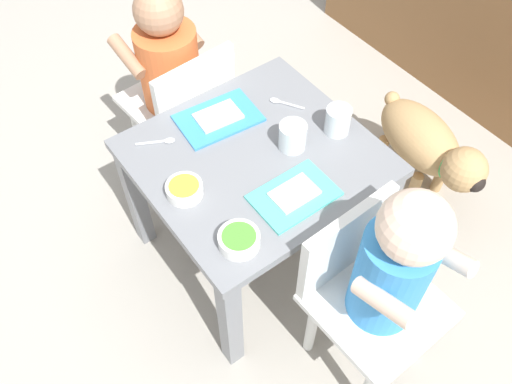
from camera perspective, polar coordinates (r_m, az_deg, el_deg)
ground_plane at (r=1.69m, az=0.00°, el=-5.88°), size 7.00×7.00×0.00m
dining_table at (r=1.40m, az=0.00°, el=1.90°), size 0.54×0.57×0.43m
seated_child_left at (r=1.62m, az=-8.99°, el=12.84°), size 0.30×0.30×0.67m
seated_child_right at (r=1.18m, az=13.77°, el=-8.09°), size 0.29×0.29×0.69m
dog at (r=1.77m, az=17.76°, el=4.79°), size 0.45×0.23×0.30m
food_tray_left at (r=1.42m, az=-4.02°, el=7.85°), size 0.16×0.22×0.02m
food_tray_right at (r=1.25m, az=4.07°, el=-0.31°), size 0.13×0.19×0.02m
water_cup_left at (r=1.34m, az=3.88°, el=5.79°), size 0.07×0.07×0.07m
water_cup_right at (r=1.39m, az=8.65°, el=7.41°), size 0.07×0.07×0.07m
cereal_bowl_right_side at (r=1.17m, az=-1.81°, el=-5.07°), size 0.09×0.09×0.03m
veggie_bowl_near at (r=1.26m, az=-7.58°, el=0.28°), size 0.09×0.09×0.03m
spoon_by_left_tray at (r=1.47m, az=2.91°, el=9.43°), size 0.09×0.06×0.01m
spoon_by_right_tray at (r=1.39m, az=-10.17°, el=5.28°), size 0.06×0.09×0.01m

